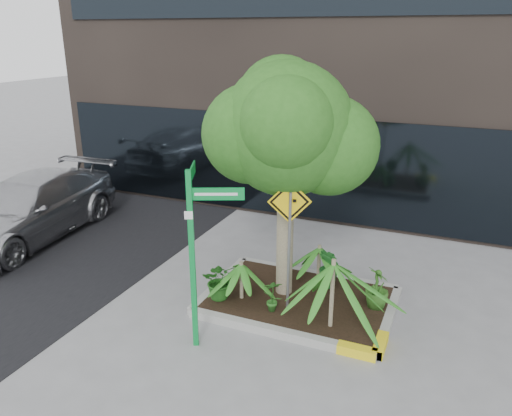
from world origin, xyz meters
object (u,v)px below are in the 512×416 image
at_px(tree, 287,129).
at_px(parked_car, 29,208).
at_px(street_sign_post, 196,240).
at_px(cattle_sign, 289,225).

bearing_deg(tree, parked_car, 176.45).
height_order(parked_car, street_sign_post, street_sign_post).
height_order(parked_car, cattle_sign, cattle_sign).
height_order(tree, cattle_sign, tree).
relative_size(parked_car, street_sign_post, 1.74).
relative_size(tree, parked_car, 0.87).
xyz_separation_m(street_sign_post, cattle_sign, (1.03, 1.25, -0.05)).
relative_size(tree, street_sign_post, 1.51).
xyz_separation_m(parked_car, street_sign_post, (5.84, -2.26, 1.04)).
height_order(street_sign_post, cattle_sign, street_sign_post).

